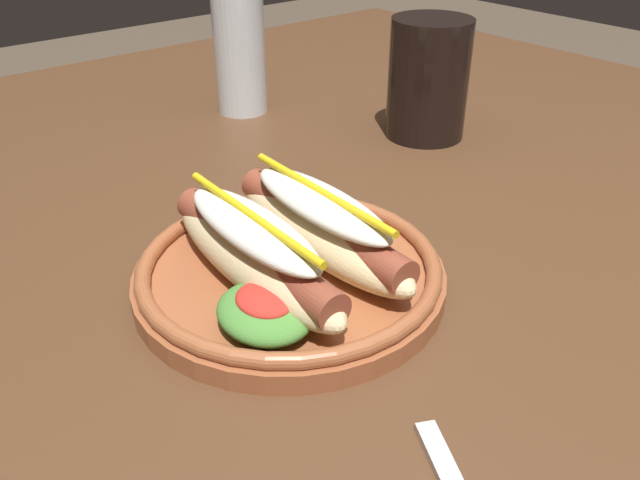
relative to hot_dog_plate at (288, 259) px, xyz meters
name	(u,v)px	position (x,y,z in m)	size (l,w,h in m)	color
dining_table	(482,278)	(0.02, 0.23, -0.11)	(1.44, 1.09, 0.74)	#51331E
hot_dog_plate	(288,259)	(0.00, 0.00, 0.00)	(0.23, 0.23, 0.08)	#9E5633
soda_cup	(428,79)	(-0.15, 0.31, 0.04)	(0.09, 0.09, 0.13)	black
glass_bottle	(239,34)	(-0.35, 0.20, 0.07)	(0.06, 0.06, 0.24)	silver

